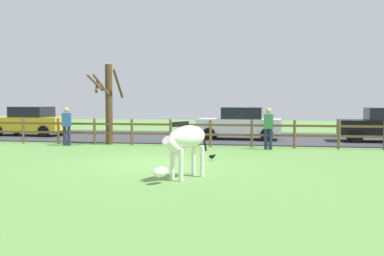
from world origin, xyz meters
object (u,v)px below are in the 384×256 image
zebra (185,141)px  visitor_right_of_tree (268,127)px  visitor_left_of_tree (67,125)px  parked_car_yellow (30,121)px  crow_on_grass (212,156)px  bare_tree (108,101)px  parked_car_white (240,123)px

zebra → visitor_right_of_tree: visitor_right_of_tree is taller
zebra → visitor_left_of_tree: size_ratio=1.06×
parked_car_yellow → visitor_right_of_tree: bearing=-17.8°
parked_car_yellow → crow_on_grass: bearing=-34.4°
crow_on_grass → parked_car_yellow: (-10.84, 7.43, 0.72)m
bare_tree → crow_on_grass: bare_tree is taller
parked_car_yellow → visitor_right_of_tree: (12.65, -4.05, 0.06)m
parked_car_white → parked_car_yellow: 11.33m
visitor_right_of_tree → bare_tree: bearing=173.0°
parked_car_white → parked_car_yellow: bearing=178.4°
parked_car_yellow → parked_car_white: bearing=-1.6°
crow_on_grass → parked_car_yellow: parked_car_yellow is taller
bare_tree → crow_on_grass: (5.15, -4.23, -1.77)m
visitor_left_of_tree → visitor_right_of_tree: 8.51m
parked_car_white → visitor_right_of_tree: visitor_right_of_tree is taller
parked_car_white → visitor_left_of_tree: size_ratio=2.47×
visitor_left_of_tree → visitor_right_of_tree: bearing=-0.1°
crow_on_grass → visitor_right_of_tree: bearing=61.8°
zebra → visitor_right_of_tree: bearing=72.7°
bare_tree → visitor_left_of_tree: (-1.55, -0.84, -0.99)m
zebra → visitor_right_of_tree: 6.95m
parked_car_white → visitor_left_of_tree: visitor_left_of_tree is taller
bare_tree → zebra: (4.89, -7.49, -0.97)m
crow_on_grass → visitor_right_of_tree: 3.91m
bare_tree → zebra: 9.00m
zebra → crow_on_grass: size_ratio=8.06×
parked_car_white → visitor_left_of_tree: (-7.18, -3.72, 0.06)m
visitor_left_of_tree → zebra: bearing=-45.9°
parked_car_yellow → visitor_right_of_tree: size_ratio=2.47×
parked_car_white → parked_car_yellow: same height
bare_tree → crow_on_grass: size_ratio=16.38×
bare_tree → zebra: size_ratio=2.03×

